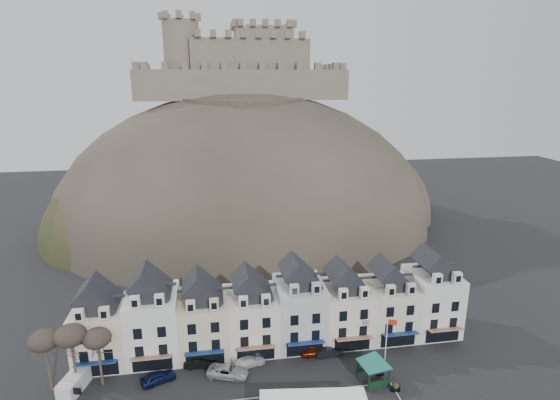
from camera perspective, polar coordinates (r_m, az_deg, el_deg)
The scene contains 18 objects.
townhouse_terrace at distance 64.32m, azimuth -0.38°, elevation -14.14°, with size 54.40×9.35×11.80m.
castle_hill at distance 114.72m, azimuth -3.87°, elevation -3.19°, with size 100.00×76.00×68.00m.
castle at distance 115.41m, azimuth -4.98°, elevation 17.15°, with size 50.20×22.20×22.00m.
tree_left_far at distance 61.82m, azimuth -28.44°, elevation -15.87°, with size 3.61×3.61×8.24m.
tree_left_mid at distance 60.71m, azimuth -25.72°, elevation -15.72°, with size 3.78×3.78×8.64m.
tree_left_near at distance 60.25m, azimuth -22.79°, elevation -16.37°, with size 3.43×3.43×7.84m.
bus_shelter at distance 59.33m, azimuth 12.23°, elevation -19.51°, with size 6.92×6.92×4.45m.
red_buoy at distance 62.39m, azimuth 12.76°, elevation -20.43°, with size 1.45×1.45×1.80m.
flagpole at distance 60.09m, azimuth 13.79°, elevation -17.61°, with size 1.13×0.51×8.35m.
white_van at distance 63.49m, azimuth -25.32°, elevation -20.85°, with size 3.18×5.00×2.12m.
planter_west at distance 62.26m, azimuth 12.93°, elevation -21.07°, with size 0.95×0.66×0.94m.
planter_east at distance 60.26m, azimuth 14.85°, elevation -22.56°, with size 1.14×0.74×1.06m.
car_navy at distance 61.60m, azimuth -15.62°, elevation -21.39°, with size 1.75×4.35×1.48m, color #0B123A.
car_black at distance 62.97m, azimuth -10.32°, elevation -20.12°, with size 1.53×4.39×1.45m, color black.
car_silver at distance 60.91m, azimuth -6.83°, elevation -21.34°, with size 2.45×5.23×1.48m, color #B1B5BA.
car_white at distance 62.49m, azimuth -4.06°, elevation -20.27°, with size 1.80×4.44×1.29m, color white.
car_maroon at distance 64.31m, azimuth 4.54°, elevation -19.11°, with size 1.53×3.81×1.30m, color #601505.
car_charcoal at distance 64.47m, azimuth 6.38°, elevation -19.07°, with size 1.37×3.93×1.29m, color black.
Camera 1 is at (-8.28, -39.10, 37.43)m, focal length 28.00 mm.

